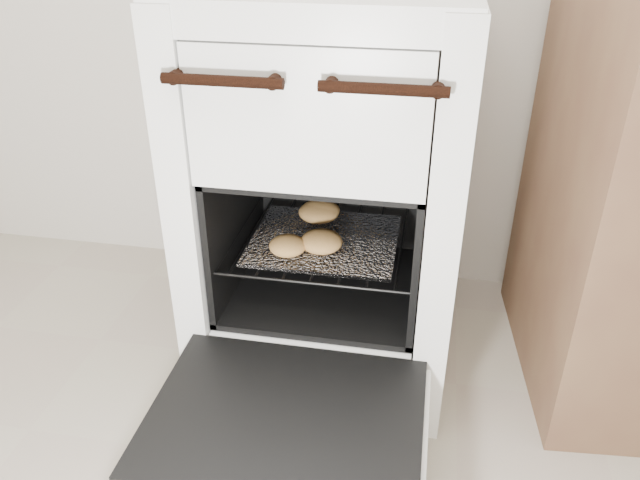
# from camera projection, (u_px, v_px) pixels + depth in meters

# --- Properties ---
(stove) EXTENTS (0.62, 0.69, 0.95)m
(stove) POSITION_uv_depth(u_px,v_px,m) (331.00, 193.00, 1.55)
(stove) COLOR white
(stove) RESTS_ON ground
(oven_door) EXTENTS (0.56, 0.43, 0.04)m
(oven_door) POSITION_uv_depth(u_px,v_px,m) (286.00, 421.00, 1.23)
(oven_door) COLOR black
(oven_door) RESTS_ON stove
(oven_rack) EXTENTS (0.45, 0.43, 0.01)m
(oven_rack) POSITION_uv_depth(u_px,v_px,m) (326.00, 238.00, 1.54)
(oven_rack) COLOR black
(oven_rack) RESTS_ON stove
(foil_sheet) EXTENTS (0.35, 0.31, 0.01)m
(foil_sheet) POSITION_uv_depth(u_px,v_px,m) (325.00, 240.00, 1.52)
(foil_sheet) COLOR white
(foil_sheet) RESTS_ON oven_rack
(baked_rolls) EXTENTS (0.19, 0.31, 0.05)m
(baked_rolls) POSITION_uv_depth(u_px,v_px,m) (314.00, 225.00, 1.53)
(baked_rolls) COLOR #C2834D
(baked_rolls) RESTS_ON foil_sheet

